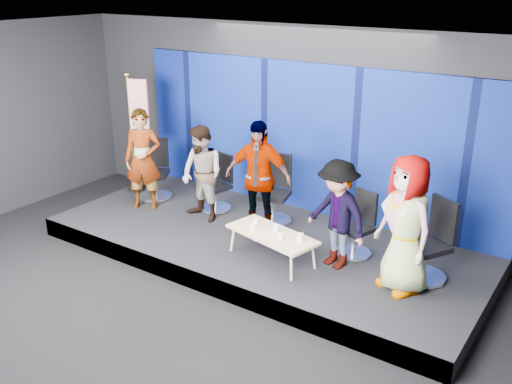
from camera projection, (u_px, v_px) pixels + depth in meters
ground at (154, 327)px, 7.35m from camera, size 10.00×10.00×0.00m
room_walls at (141, 146)px, 6.48m from camera, size 10.02×8.02×3.51m
riser at (262, 245)px, 9.23m from camera, size 7.00×3.00×0.30m
backdrop at (308, 139)px, 9.83m from camera, size 7.00×0.08×2.60m
chair_a at (155, 179)px, 10.71m from camera, size 0.86×0.86×1.11m
panelist_a at (143, 160)px, 10.05m from camera, size 0.78×0.70×1.80m
chair_b at (217, 192)px, 10.17m from camera, size 0.67×0.67×1.01m
panelist_b at (202, 174)px, 9.57m from camera, size 0.90×0.76×1.63m
chair_c at (274, 200)px, 9.64m from camera, size 0.79×0.79×1.16m
panelist_c at (258, 178)px, 9.05m from camera, size 1.18×0.71×1.87m
chair_d at (356, 234)px, 8.51m from camera, size 0.70×0.70×0.99m
panelist_d at (337, 214)px, 8.01m from camera, size 1.16×0.88×1.60m
chair_e at (428, 253)px, 7.80m from camera, size 0.89×0.89×1.16m
panelist_e at (406, 225)px, 7.35m from camera, size 1.09×0.98×1.87m
coffee_table at (272, 235)px, 8.32m from camera, size 1.49×0.88×0.43m
mug_a at (256, 222)px, 8.58m from camera, size 0.07×0.07×0.09m
mug_b at (253, 227)px, 8.39m from camera, size 0.08×0.08×0.09m
mug_c at (276, 228)px, 8.34m from camera, size 0.09×0.09×0.10m
mug_d at (281, 236)px, 8.10m from camera, size 0.07×0.07×0.08m
mug_e at (300, 237)px, 8.04m from camera, size 0.09×0.09×0.11m
flag_stand at (137, 130)px, 10.74m from camera, size 0.51×0.32×2.30m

